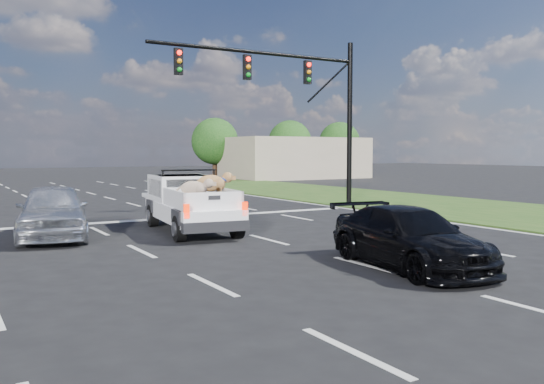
{
  "coord_description": "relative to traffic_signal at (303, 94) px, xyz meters",
  "views": [
    {
      "loc": [
        -5.96,
        -9.23,
        2.37
      ],
      "look_at": [
        0.68,
        2.0,
        1.45
      ],
      "focal_mm": 38.0,
      "sensor_mm": 36.0,
      "label": 1
    }
  ],
  "objects": [
    {
      "name": "tree_far_e",
      "position": [
        16.8,
        27.5,
        -1.44
      ],
      "size": [
        4.2,
        4.2,
        5.4
      ],
      "color": "#332114",
      "rests_on": "ground"
    },
    {
      "name": "tree_far_d",
      "position": [
        8.8,
        27.5,
        -1.44
      ],
      "size": [
        4.2,
        4.2,
        5.4
      ],
      "color": "#332114",
      "rests_on": "ground"
    },
    {
      "name": "road_markings",
      "position": [
        -7.2,
        -3.94,
        -4.72
      ],
      "size": [
        17.75,
        60.0,
        0.01
      ],
      "color": "silver",
      "rests_on": "ground"
    },
    {
      "name": "silver_sedan",
      "position": [
        -10.35,
        -3.23,
        -3.98
      ],
      "size": [
        2.59,
        4.66,
        1.5
      ],
      "primitive_type": "imported",
      "rotation": [
        0.0,
        0.0,
        -0.2
      ],
      "color": "silver",
      "rests_on": "ground"
    },
    {
      "name": "grass_shoulder_right",
      "position": [
        5.8,
        -4.5,
        -4.7
      ],
      "size": [
        8.0,
        60.0,
        0.06
      ],
      "primitive_type": "cube",
      "color": "#204615",
      "rests_on": "ground"
    },
    {
      "name": "pickup_truck",
      "position": [
        -6.59,
        -3.82,
        -3.86
      ],
      "size": [
        2.36,
        5.1,
        1.84
      ],
      "rotation": [
        0.0,
        0.0,
        -0.13
      ],
      "color": "black",
      "rests_on": "ground"
    },
    {
      "name": "black_coupe",
      "position": [
        -4.86,
        -11.18,
        -4.11
      ],
      "size": [
        2.36,
        4.46,
        1.23
      ],
      "primitive_type": "imported",
      "rotation": [
        0.0,
        0.0,
        -0.16
      ],
      "color": "black",
      "rests_on": "ground"
    },
    {
      "name": "tree_far_f",
      "position": [
        22.8,
        27.5,
        -1.44
      ],
      "size": [
        4.2,
        4.2,
        5.4
      ],
      "color": "#332114",
      "rests_on": "ground"
    },
    {
      "name": "ground",
      "position": [
        -7.2,
        -10.5,
        -4.73
      ],
      "size": [
        160.0,
        160.0,
        0.0
      ],
      "primitive_type": "plane",
      "color": "black",
      "rests_on": "ground"
    },
    {
      "name": "traffic_signal",
      "position": [
        0.0,
        0.0,
        0.0
      ],
      "size": [
        9.11,
        0.31,
        7.0
      ],
      "color": "black",
      "rests_on": "ground"
    },
    {
      "name": "building_right",
      "position": [
        14.8,
        23.5,
        -2.93
      ],
      "size": [
        12.0,
        7.0,
        3.6
      ],
      "primitive_type": "cube",
      "color": "tan",
      "rests_on": "ground"
    }
  ]
}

